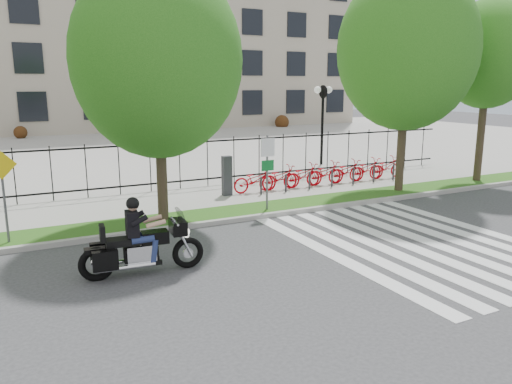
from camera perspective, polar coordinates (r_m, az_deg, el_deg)
name	(u,v)px	position (r m, az deg, el deg)	size (l,w,h in m)	color
ground	(259,271)	(11.85, 0.35, -9.00)	(120.00, 120.00, 0.00)	#343436
curb	(197,225)	(15.39, -6.74, -3.75)	(60.00, 0.20, 0.15)	#9A9790
grass_verge	(188,218)	(16.17, -7.80, -3.00)	(60.00, 1.50, 0.15)	#1E4C13
sidewalk	(165,202)	(18.47, -10.40, -1.16)	(60.00, 3.50, 0.15)	#ACA9A1
plaza	(87,149)	(35.42, -18.77, 4.71)	(80.00, 34.00, 0.10)	#ACA9A1
crosswalk_stripes	(413,242)	(14.60, 17.47, -5.42)	(5.70, 8.00, 0.01)	silver
iron_fence	(150,166)	(19.92, -12.00, 2.89)	(30.00, 0.06, 2.00)	black
office_building	(47,25)	(55.24, -22.82, 17.22)	(60.00, 21.90, 20.15)	#A99B88
lamp_post_right	(323,105)	(26.54, 7.64, 9.78)	(1.06, 0.70, 4.25)	black
street_tree_1	(157,60)	(15.38, -11.23, 14.58)	(5.03, 5.03, 7.73)	#32251B
street_tree_2	(407,50)	(20.37, 16.88, 15.28)	(5.28, 5.28, 8.45)	#32251B
street_tree_3	(488,55)	(23.70, 25.02, 14.03)	(3.92, 3.92, 7.62)	#32251B
bike_share_station	(324,173)	(21.08, 7.74, 2.14)	(8.90, 0.86, 1.50)	#2D2D33
sign_pole_regulatory	(267,163)	(16.56, 1.32, 3.37)	(0.50, 0.09, 2.50)	#59595B
sign_pole_warning	(3,184)	(14.60, -26.97, 0.83)	(0.78, 0.09, 2.49)	#59595B
motorcycle_rider	(142,243)	(11.72, -12.91, -5.76)	(2.86, 0.90, 2.20)	black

